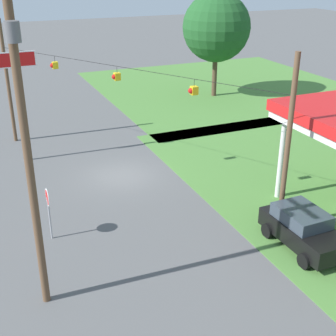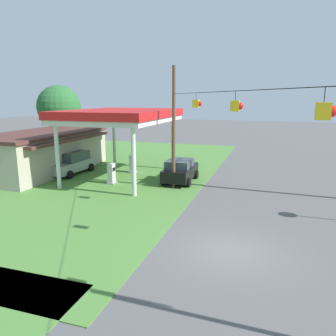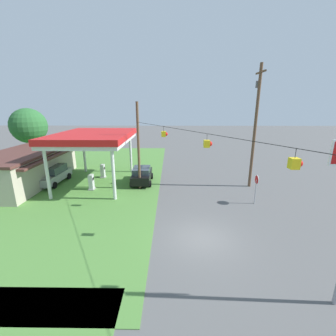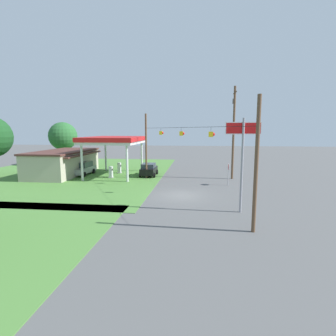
# 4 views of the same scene
# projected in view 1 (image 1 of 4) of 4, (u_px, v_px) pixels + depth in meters

# --- Properties ---
(ground_plane) EXTENTS (160.00, 160.00, 0.00)m
(ground_plane) POSITION_uv_depth(u_px,v_px,m) (122.00, 176.00, 27.55)
(ground_plane) COLOR #565656
(grass_verge_opposite_corner) EXTENTS (24.00, 24.00, 0.04)m
(grass_verge_opposite_corner) POSITION_uv_depth(u_px,v_px,m) (224.00, 87.00, 46.75)
(grass_verge_opposite_corner) COLOR #4C7F38
(grass_verge_opposite_corner) RESTS_ON ground
(car_at_pumps_front) EXTENTS (4.19, 2.16, 1.74)m
(car_at_pumps_front) POSITION_uv_depth(u_px,v_px,m) (303.00, 229.00, 20.41)
(car_at_pumps_front) COLOR black
(car_at_pumps_front) RESTS_ON ground
(stop_sign_roadside) EXTENTS (0.80, 0.08, 2.50)m
(stop_sign_roadside) POSITION_uv_depth(u_px,v_px,m) (48.00, 203.00, 20.63)
(stop_sign_roadside) COLOR #99999E
(stop_sign_roadside) RESTS_ON ground
(stop_sign_overhead) EXTENTS (0.22, 2.60, 7.11)m
(stop_sign_overhead) POSITION_uv_depth(u_px,v_px,m) (16.00, 81.00, 27.58)
(stop_sign_overhead) COLOR gray
(stop_sign_overhead) RESTS_ON ground
(utility_pole_main) EXTENTS (2.20, 0.44, 11.57)m
(utility_pole_main) POSITION_uv_depth(u_px,v_px,m) (26.00, 139.00, 14.85)
(utility_pole_main) COLOR brown
(utility_pole_main) RESTS_ON ground
(signal_span_gantry) EXTENTS (17.38, 10.24, 8.27)m
(signal_span_gantry) POSITION_uv_depth(u_px,v_px,m) (118.00, 103.00, 25.73)
(signal_span_gantry) COLOR brown
(signal_span_gantry) RESTS_ON ground
(tree_west_verge) EXTENTS (6.03, 6.03, 9.21)m
(tree_west_verge) POSITION_uv_depth(u_px,v_px,m) (216.00, 28.00, 41.28)
(tree_west_verge) COLOR #4C3828
(tree_west_verge) RESTS_ON ground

